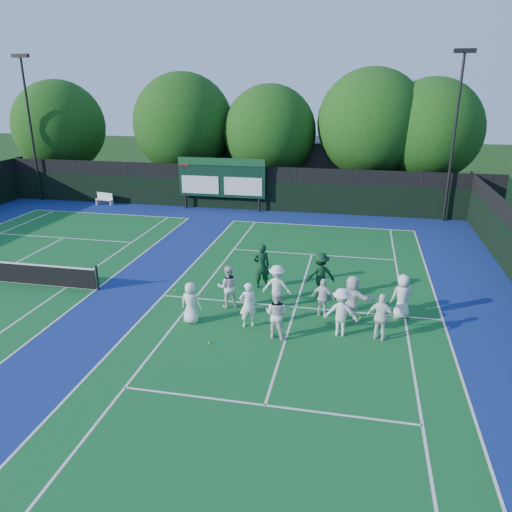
# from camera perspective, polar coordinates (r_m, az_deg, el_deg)

# --- Properties ---
(ground) EXTENTS (120.00, 120.00, 0.00)m
(ground) POSITION_cam_1_polar(r_m,az_deg,el_deg) (18.76, 4.15, -7.15)
(ground) COLOR #14340E
(ground) RESTS_ON ground
(court_apron) EXTENTS (34.00, 32.00, 0.01)m
(court_apron) POSITION_cam_1_polar(r_m,az_deg,el_deg) (21.15, -11.83, -4.34)
(court_apron) COLOR navy
(court_apron) RESTS_ON ground
(near_court) EXTENTS (11.05, 23.85, 0.01)m
(near_court) POSITION_cam_1_polar(r_m,az_deg,el_deg) (19.65, 4.55, -5.84)
(near_court) COLOR #125724
(near_court) RESTS_ON ground
(back_fence) EXTENTS (34.00, 0.08, 3.00)m
(back_fence) POSITION_cam_1_polar(r_m,az_deg,el_deg) (34.37, -2.12, 7.58)
(back_fence) COLOR black
(back_fence) RESTS_ON ground
(scoreboard) EXTENTS (6.00, 0.21, 3.55)m
(scoreboard) POSITION_cam_1_polar(r_m,az_deg,el_deg) (34.08, -3.98, 8.87)
(scoreboard) COLOR black
(scoreboard) RESTS_ON ground
(clubhouse) EXTENTS (18.00, 6.00, 4.00)m
(clubhouse) POSITION_cam_1_polar(r_m,az_deg,el_deg) (41.36, 6.05, 10.39)
(clubhouse) COLOR #545459
(clubhouse) RESTS_ON ground
(light_pole_left) EXTENTS (1.20, 0.30, 10.12)m
(light_pole_left) POSITION_cam_1_polar(r_m,az_deg,el_deg) (39.82, -24.56, 14.72)
(light_pole_left) COLOR black
(light_pole_left) RESTS_ON ground
(light_pole_right) EXTENTS (1.20, 0.30, 10.12)m
(light_pole_right) POSITION_cam_1_polar(r_m,az_deg,el_deg) (32.88, 21.93, 14.43)
(light_pole_right) COLOR black
(light_pole_right) RESTS_ON ground
(bench) EXTENTS (1.39, 0.64, 0.85)m
(bench) POSITION_cam_1_polar(r_m,az_deg,el_deg) (37.45, -16.92, 6.33)
(bench) COLOR white
(bench) RESTS_ON ground
(tree_a) EXTENTS (7.06, 7.06, 8.55)m
(tree_a) POSITION_cam_1_polar(r_m,az_deg,el_deg) (43.15, -21.32, 13.39)
(tree_a) COLOR black
(tree_a) RESTS_ON ground
(tree_b) EXTENTS (7.36, 7.36, 9.08)m
(tree_b) POSITION_cam_1_polar(r_m,az_deg,el_deg) (38.60, -8.04, 14.47)
(tree_b) COLOR black
(tree_b) RESTS_ON ground
(tree_c) EXTENTS (6.65, 6.65, 8.25)m
(tree_c) POSITION_cam_1_polar(r_m,az_deg,el_deg) (36.98, 1.84, 13.74)
(tree_c) COLOR black
(tree_c) RESTS_ON ground
(tree_d) EXTENTS (7.39, 7.39, 9.34)m
(tree_d) POSITION_cam_1_polar(r_m,az_deg,el_deg) (36.37, 13.24, 14.26)
(tree_d) COLOR black
(tree_d) RESTS_ON ground
(tree_e) EXTENTS (6.87, 6.87, 8.70)m
(tree_e) POSITION_cam_1_polar(r_m,az_deg,el_deg) (36.69, 19.57, 13.15)
(tree_e) COLOR black
(tree_e) RESTS_ON ground
(tennis_ball_0) EXTENTS (0.07, 0.07, 0.07)m
(tennis_ball_0) POSITION_cam_1_polar(r_m,az_deg,el_deg) (17.09, -5.38, -9.87)
(tennis_ball_0) COLOR #CCE21A
(tennis_ball_0) RESTS_ON ground
(tennis_ball_2) EXTENTS (0.07, 0.07, 0.07)m
(tennis_ball_2) POSITION_cam_1_polar(r_m,az_deg,el_deg) (19.11, 11.82, -6.89)
(tennis_ball_2) COLOR #CCE21A
(tennis_ball_2) RESTS_ON ground
(tennis_ball_3) EXTENTS (0.07, 0.07, 0.07)m
(tennis_ball_3) POSITION_cam_1_polar(r_m,az_deg,el_deg) (21.32, -9.23, -3.88)
(tennis_ball_3) COLOR #CCE21A
(tennis_ball_3) RESTS_ON ground
(tennis_ball_4) EXTENTS (0.07, 0.07, 0.07)m
(tennis_ball_4) POSITION_cam_1_polar(r_m,az_deg,el_deg) (21.56, 2.41, -3.36)
(tennis_ball_4) COLOR #CCE21A
(tennis_ball_4) RESTS_ON ground
(tennis_ball_5) EXTENTS (0.07, 0.07, 0.07)m
(tennis_ball_5) POSITION_cam_1_polar(r_m,az_deg,el_deg) (19.69, 10.13, -5.96)
(tennis_ball_5) COLOR #CCE21A
(tennis_ball_5) RESTS_ON ground
(player_front_0) EXTENTS (0.78, 0.53, 1.56)m
(player_front_0) POSITION_cam_1_polar(r_m,az_deg,el_deg) (18.27, -7.46, -5.31)
(player_front_0) COLOR white
(player_front_0) RESTS_ON ground
(player_front_1) EXTENTS (0.73, 0.62, 1.70)m
(player_front_1) POSITION_cam_1_polar(r_m,az_deg,el_deg) (17.79, -0.92, -5.61)
(player_front_1) COLOR white
(player_front_1) RESTS_ON ground
(player_front_2) EXTENTS (1.02, 0.90, 1.75)m
(player_front_2) POSITION_cam_1_polar(r_m,az_deg,el_deg) (17.08, 2.39, -6.62)
(player_front_2) COLOR silver
(player_front_2) RESTS_ON ground
(player_front_3) EXTENTS (1.14, 0.68, 1.74)m
(player_front_3) POSITION_cam_1_polar(r_m,az_deg,el_deg) (17.45, 9.71, -6.34)
(player_front_3) COLOR white
(player_front_3) RESTS_ON ground
(player_front_4) EXTENTS (1.06, 0.68, 1.68)m
(player_front_4) POSITION_cam_1_polar(r_m,az_deg,el_deg) (17.45, 14.13, -6.78)
(player_front_4) COLOR white
(player_front_4) RESTS_ON ground
(player_back_0) EXTENTS (0.97, 0.85, 1.69)m
(player_back_0) POSITION_cam_1_polar(r_m,az_deg,el_deg) (19.35, -3.24, -3.51)
(player_back_0) COLOR silver
(player_back_0) RESTS_ON ground
(player_back_1) EXTENTS (1.11, 0.64, 1.72)m
(player_back_1) POSITION_cam_1_polar(r_m,az_deg,el_deg) (19.33, 2.39, -3.48)
(player_back_1) COLOR white
(player_back_1) RESTS_ON ground
(player_back_2) EXTENTS (0.93, 0.56, 1.49)m
(player_back_2) POSITION_cam_1_polar(r_m,az_deg,el_deg) (18.77, 7.66, -4.74)
(player_back_2) COLOR silver
(player_back_2) RESTS_ON ground
(player_back_3) EXTENTS (1.70, 1.16, 1.76)m
(player_back_3) POSITION_cam_1_polar(r_m,az_deg,el_deg) (18.56, 10.91, -4.76)
(player_back_3) COLOR white
(player_back_3) RESTS_ON ground
(player_back_4) EXTENTS (0.97, 0.79, 1.71)m
(player_back_4) POSITION_cam_1_polar(r_m,az_deg,el_deg) (19.20, 16.36, -4.47)
(player_back_4) COLOR silver
(player_back_4) RESTS_ON ground
(coach_left) EXTENTS (0.84, 0.70, 1.96)m
(coach_left) POSITION_cam_1_polar(r_m,az_deg,el_deg) (21.07, 0.62, -1.14)
(coach_left) COLOR #0E341B
(coach_left) RESTS_ON ground
(coach_right) EXTENTS (1.40, 1.11, 1.90)m
(coach_right) POSITION_cam_1_polar(r_m,az_deg,el_deg) (20.34, 7.35, -2.17)
(coach_right) COLOR #0D3219
(coach_right) RESTS_ON ground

